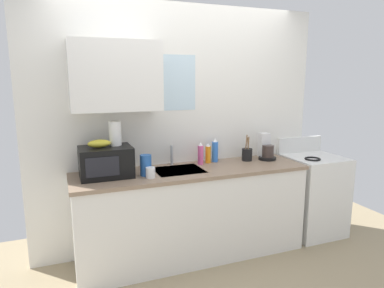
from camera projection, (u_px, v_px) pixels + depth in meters
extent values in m
cube|color=white|center=(180.00, 129.00, 3.61)|extent=(3.06, 0.10, 2.50)
cube|color=white|center=(115.00, 76.00, 3.07)|extent=(0.80, 0.32, 0.62)
cube|color=silver|center=(169.00, 83.00, 3.44)|extent=(0.56, 0.02, 0.55)
cube|color=white|center=(192.00, 214.00, 3.44)|extent=(2.26, 0.60, 0.86)
cube|color=#8C725B|center=(192.00, 171.00, 3.36)|extent=(2.29, 0.63, 0.03)
cube|color=#9EA0A5|center=(179.00, 177.00, 3.34)|extent=(0.46, 0.38, 0.14)
cylinder|color=#B2B5BA|center=(172.00, 155.00, 3.51)|extent=(0.03, 0.03, 0.20)
cube|color=white|center=(312.00, 195.00, 3.97)|extent=(0.60, 0.60, 0.90)
torus|color=black|center=(313.00, 159.00, 3.75)|extent=(0.17, 0.17, 0.02)
cube|color=white|center=(299.00, 145.00, 4.12)|extent=(0.60, 0.04, 0.18)
cube|color=black|center=(106.00, 162.00, 3.09)|extent=(0.46, 0.34, 0.27)
cube|color=black|center=(103.00, 167.00, 2.91)|extent=(0.28, 0.01, 0.17)
ellipsoid|color=gold|center=(99.00, 144.00, 3.04)|extent=(0.20, 0.11, 0.07)
cylinder|color=white|center=(115.00, 133.00, 3.12)|extent=(0.11, 0.11, 0.22)
cylinder|color=black|center=(267.00, 158.00, 3.75)|extent=(0.19, 0.19, 0.03)
cylinder|color=#3F332D|center=(268.00, 151.00, 3.72)|extent=(0.12, 0.12, 0.13)
cube|color=silver|center=(264.00, 145.00, 3.79)|extent=(0.11, 0.09, 0.26)
cylinder|color=#E55999|center=(201.00, 155.00, 3.53)|extent=(0.06, 0.06, 0.20)
cone|color=white|center=(201.00, 144.00, 3.50)|extent=(0.04, 0.04, 0.04)
cylinder|color=orange|center=(208.00, 155.00, 3.59)|extent=(0.06, 0.06, 0.18)
cone|color=white|center=(208.00, 145.00, 3.57)|extent=(0.04, 0.04, 0.04)
cylinder|color=blue|center=(215.00, 152.00, 3.64)|extent=(0.07, 0.07, 0.21)
cone|color=white|center=(215.00, 140.00, 3.62)|extent=(0.05, 0.05, 0.04)
cylinder|color=#2659A5|center=(146.00, 165.00, 3.13)|extent=(0.10, 0.10, 0.19)
cylinder|color=white|center=(151.00, 173.00, 3.06)|extent=(0.08, 0.08, 0.09)
cylinder|color=black|center=(247.00, 155.00, 3.69)|extent=(0.11, 0.11, 0.13)
cylinder|color=olive|center=(246.00, 146.00, 3.67)|extent=(0.01, 0.04, 0.24)
cylinder|color=olive|center=(248.00, 147.00, 3.69)|extent=(0.03, 0.02, 0.21)
cylinder|color=olive|center=(248.00, 147.00, 3.66)|extent=(0.03, 0.02, 0.22)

